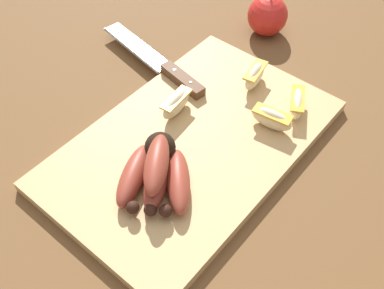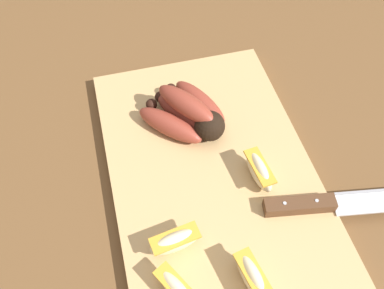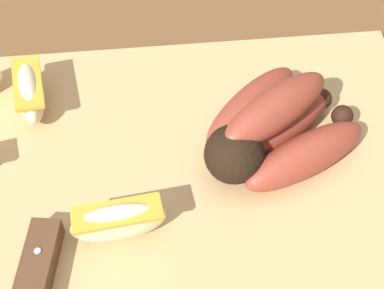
% 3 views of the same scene
% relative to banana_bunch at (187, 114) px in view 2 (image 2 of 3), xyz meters
% --- Properties ---
extents(ground_plane, '(6.00, 6.00, 0.00)m').
position_rel_banana_bunch_xyz_m(ground_plane, '(-0.10, -0.03, -0.04)').
color(ground_plane, brown).
extents(cutting_board, '(0.48, 0.30, 0.02)m').
position_rel_banana_bunch_xyz_m(cutting_board, '(-0.09, -0.01, -0.03)').
color(cutting_board, tan).
rests_on(cutting_board, ground_plane).
extents(banana_bunch, '(0.15, 0.15, 0.06)m').
position_rel_banana_bunch_xyz_m(banana_bunch, '(0.00, 0.00, 0.00)').
color(banana_bunch, black).
rests_on(banana_bunch, cutting_board).
extents(chefs_knife, '(0.07, 0.28, 0.02)m').
position_rel_banana_bunch_xyz_m(chefs_knife, '(-0.20, -0.16, -0.02)').
color(chefs_knife, silver).
rests_on(chefs_knife, cutting_board).
extents(apple_wedge_near, '(0.03, 0.07, 0.04)m').
position_rel_banana_bunch_xyz_m(apple_wedge_near, '(-0.20, 0.07, -0.00)').
color(apple_wedge_near, beige).
rests_on(apple_wedge_near, cutting_board).
extents(apple_wedge_middle, '(0.07, 0.03, 0.04)m').
position_rel_banana_bunch_xyz_m(apple_wedge_middle, '(-0.13, -0.07, -0.00)').
color(apple_wedge_middle, beige).
rests_on(apple_wedge_middle, cutting_board).
extents(apple_wedge_far, '(0.07, 0.03, 0.04)m').
position_rel_banana_bunch_xyz_m(apple_wedge_far, '(-0.27, -0.01, -0.00)').
color(apple_wedge_far, beige).
rests_on(apple_wedge_far, cutting_board).
extents(apple_wedge_extra, '(0.07, 0.05, 0.03)m').
position_rel_banana_bunch_xyz_m(apple_wedge_extra, '(-0.26, 0.08, -0.01)').
color(apple_wedge_extra, beige).
rests_on(apple_wedge_extra, cutting_board).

